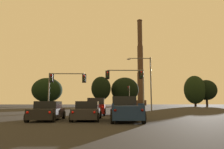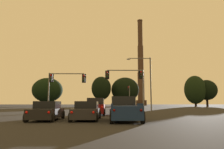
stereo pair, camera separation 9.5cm
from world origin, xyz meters
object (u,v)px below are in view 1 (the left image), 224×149
Objects in this scene: smokestack at (140,71)px; traffic_light_far_right at (129,93)px; traffic_light_overhead_left at (62,82)px; sedan_center_lane_second at (88,111)px; pickup_truck_right_lane_second at (125,110)px; street_lamp at (147,78)px; suv_center_lane_front at (96,107)px; sedan_left_lane_second at (48,111)px; traffic_light_overhead_right at (131,79)px; sedan_right_lane_front at (122,109)px.

traffic_light_far_right is at bearing -100.65° from smokestack.
traffic_light_far_right reaches higher than traffic_light_overhead_left.
traffic_light_far_right reaches higher than sedan_center_lane_second.
pickup_truck_right_lane_second is 0.65× the size of street_lamp.
suv_center_lane_front is 8.32m from traffic_light_overhead_left.
sedan_left_lane_second is 0.09× the size of smokestack.
traffic_light_overhead_left is 9.67m from traffic_light_overhead_right.
suv_center_lane_front is 1.04× the size of sedan_center_lane_second.
street_lamp is at bearing 50.32° from suv_center_lane_front.
pickup_truck_right_lane_second is 1.00× the size of traffic_light_overhead_left.
traffic_light_overhead_left is at bearing -104.34° from smokestack.
suv_center_lane_front is 7.67m from sedan_center_lane_second.
smokestack is at bearing 81.14° from pickup_truck_right_lane_second.
traffic_light_overhead_left is (-5.16, 5.63, 3.31)m from suv_center_lane_front.
traffic_light_overhead_left is (-4.93, 13.29, 3.54)m from sedan_center_lane_second.
traffic_light_overhead_right reaches higher than sedan_left_lane_second.
traffic_light_overhead_right reaches higher than sedan_right_lane_front.
traffic_light_overhead_right is (4.73, 13.56, 3.95)m from sedan_center_lane_second.
sedan_center_lane_second is at bearing 1.42° from sedan_left_lane_second.
sedan_center_lane_second is 18.65m from street_lamp.
smokestack reaches higher than sedan_left_lane_second.
traffic_light_overhead_right is at bearing 71.60° from sedan_center_lane_second.
suv_center_lane_front is 8.46m from sedan_left_lane_second.
traffic_light_overhead_right is 0.72× the size of street_lamp.
street_lamp is at bearing -88.32° from traffic_light_far_right.
traffic_light_far_right is (6.83, 39.38, 3.17)m from sedan_center_lane_second.
pickup_truck_right_lane_second is at bearing -98.94° from smokestack.
suv_center_lane_front is 0.84× the size of traffic_light_far_right.
pickup_truck_right_lane_second is 16.31m from traffic_light_overhead_left.
traffic_light_far_right is at bearing 82.11° from sedan_right_lane_front.
pickup_truck_right_lane_second is 7.00m from sedan_right_lane_front.
pickup_truck_right_lane_second is 14.82m from traffic_light_overhead_right.
street_lamp is at bearing 66.31° from sedan_center_lane_second.
traffic_light_overhead_right is at bearing 75.33° from sedan_right_lane_front.
suv_center_lane_front is 32.52m from traffic_light_far_right.
sedan_right_lane_front is at bearing 88.73° from pickup_truck_right_lane_second.
sedan_right_lane_front is 0.09× the size of smokestack.
traffic_light_far_right reaches higher than pickup_truck_right_lane_second.
street_lamp is (12.43, 3.15, 1.04)m from traffic_light_overhead_left.
street_lamp is at bearing 74.85° from pickup_truck_right_lane_second.
traffic_light_overhead_left is at bearing 119.26° from pickup_truck_right_lane_second.
smokestack is at bearing 80.86° from traffic_light_overhead_right.
traffic_light_overhead_left is 0.91× the size of traffic_light_overhead_right.
sedan_right_lane_front is 111.78m from smokestack.
pickup_truck_right_lane_second is at bearing -11.72° from sedan_center_lane_second.
traffic_light_far_right is (3.81, 33.02, 3.17)m from sedan_right_lane_front.
smokestack is (18.16, 115.43, 20.16)m from pickup_truck_right_lane_second.
traffic_light_far_right reaches higher than sedan_left_lane_second.
sedan_center_lane_second and sedan_right_lane_front have the same top height.
traffic_light_overhead_right is at bearing -99.14° from smokestack.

